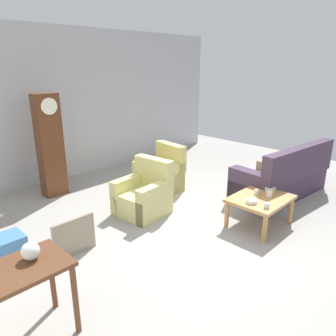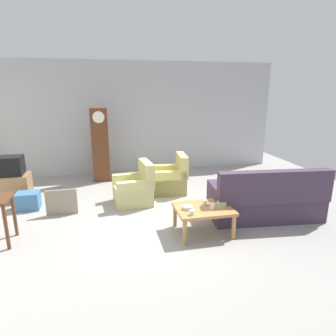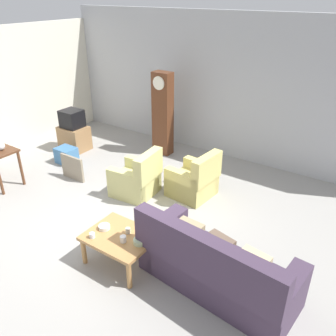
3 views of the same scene
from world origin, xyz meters
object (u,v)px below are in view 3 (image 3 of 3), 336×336
at_px(storage_box_blue, 66,155).
at_px(grandfather_clock, 163,114).
at_px(cup_white_porcelain, 123,239).
at_px(cup_cream_tall, 128,231).
at_px(glass_dome_cloche, 1,146).
at_px(cup_blue_rimmed, 92,235).
at_px(bowl_white_stacked, 104,227).
at_px(couch_floral, 215,268).
at_px(tv_stand_cabinet, 74,138).
at_px(coffee_table_wood, 120,239).
at_px(tv_crt, 72,119).
at_px(armchair_olive_far, 194,181).
at_px(bowl_shallow_green, 140,241).
at_px(framed_picture_leaning, 72,168).
at_px(armchair_olive_near, 137,180).

bearing_deg(storage_box_blue, grandfather_clock, 48.15).
bearing_deg(cup_white_porcelain, cup_cream_tall, 110.97).
relative_size(glass_dome_cloche, cup_blue_rimmed, 2.14).
bearing_deg(glass_dome_cloche, grandfather_clock, 61.02).
relative_size(grandfather_clock, glass_dome_cloche, 11.78).
bearing_deg(cup_cream_tall, bowl_white_stacked, -161.55).
bearing_deg(couch_floral, tv_stand_cabinet, 156.74).
height_order(coffee_table_wood, tv_stand_cabinet, tv_stand_cabinet).
height_order(coffee_table_wood, cup_white_porcelain, cup_white_porcelain).
bearing_deg(coffee_table_wood, cup_blue_rimmed, -138.68).
height_order(tv_crt, glass_dome_cloche, tv_crt).
xyz_separation_m(grandfather_clock, cup_blue_rimmed, (1.41, -3.74, -0.47)).
relative_size(cup_white_porcelain, cup_blue_rimmed, 1.19).
height_order(armchair_olive_far, bowl_white_stacked, armchair_olive_far).
xyz_separation_m(couch_floral, tv_crt, (-4.99, 2.15, 0.44)).
bearing_deg(armchair_olive_far, grandfather_clock, 141.44).
xyz_separation_m(cup_white_porcelain, bowl_white_stacked, (-0.42, 0.07, -0.02)).
bearing_deg(tv_crt, armchair_olive_far, -3.93).
bearing_deg(bowl_shallow_green, tv_stand_cabinet, 148.67).
height_order(framed_picture_leaning, bowl_white_stacked, bowl_white_stacked).
distance_m(framed_picture_leaning, bowl_white_stacked, 2.59).
xyz_separation_m(grandfather_clock, storage_box_blue, (-1.52, -1.69, -0.80)).
xyz_separation_m(framed_picture_leaning, glass_dome_cloche, (-0.90, -0.92, 0.60)).
distance_m(coffee_table_wood, framed_picture_leaning, 2.83).
distance_m(framed_picture_leaning, storage_box_blue, 0.86).
relative_size(couch_floral, armchair_olive_near, 2.37).
distance_m(grandfather_clock, cup_cream_tall, 3.84).
height_order(tv_crt, storage_box_blue, tv_crt).
bearing_deg(armchair_olive_far, storage_box_blue, -172.84).
relative_size(cup_cream_tall, bowl_shallow_green, 0.47).
bearing_deg(coffee_table_wood, grandfather_clock, 115.87).
bearing_deg(storage_box_blue, tv_stand_cabinet, 122.93).
distance_m(couch_floral, grandfather_clock, 4.47).
height_order(armchair_olive_far, tv_stand_cabinet, armchair_olive_far).
relative_size(coffee_table_wood, bowl_shallow_green, 5.56).
relative_size(framed_picture_leaning, bowl_shallow_green, 3.48).
xyz_separation_m(storage_box_blue, cup_white_porcelain, (3.34, -1.87, 0.33)).
bearing_deg(armchair_olive_near, bowl_shallow_green, -50.10).
distance_m(storage_box_blue, glass_dome_cloche, 1.54).
height_order(tv_crt, framed_picture_leaning, tv_crt).
bearing_deg(armchair_olive_far, coffee_table_wood, -88.36).
xyz_separation_m(coffee_table_wood, tv_crt, (-3.62, 2.44, 0.39)).
bearing_deg(grandfather_clock, cup_blue_rimmed, -69.42).
bearing_deg(bowl_white_stacked, armchair_olive_far, 84.11).
bearing_deg(tv_stand_cabinet, grandfather_clock, 28.62).
bearing_deg(framed_picture_leaning, armchair_olive_near, 11.00).
height_order(armchair_olive_far, glass_dome_cloche, glass_dome_cloche).
xyz_separation_m(cup_cream_tall, bowl_white_stacked, (-0.35, -0.12, -0.01)).
bearing_deg(tv_crt, armchair_olive_near, -17.13).
height_order(armchair_olive_near, coffee_table_wood, armchair_olive_near).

